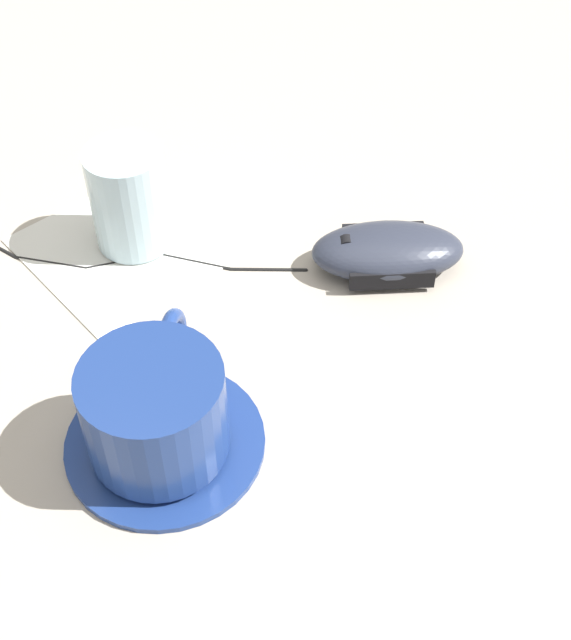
# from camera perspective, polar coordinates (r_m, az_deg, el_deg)

# --- Properties ---
(ground_plane) EXTENTS (3.00, 3.00, 0.00)m
(ground_plane) POSITION_cam_1_polar(r_m,az_deg,el_deg) (0.65, -5.18, -1.50)
(ground_plane) COLOR #B2A899
(saucer) EXTENTS (0.13, 0.13, 0.01)m
(saucer) POSITION_cam_1_polar(r_m,az_deg,el_deg) (0.60, -7.73, -7.66)
(saucer) COLOR navy
(saucer) RESTS_ON ground
(coffee_cup) EXTENTS (0.12, 0.09, 0.07)m
(coffee_cup) POSITION_cam_1_polar(r_m,az_deg,el_deg) (0.56, -8.31, -5.61)
(coffee_cup) COLOR navy
(coffee_cup) RESTS_ON saucer
(computer_mouse) EXTENTS (0.10, 0.13, 0.03)m
(computer_mouse) POSITION_cam_1_polar(r_m,az_deg,el_deg) (0.70, 6.54, 4.40)
(computer_mouse) COLOR #2D3342
(computer_mouse) RESTS_ON ground
(mouse_cable) EXTENTS (0.10, 0.39, 0.00)m
(mouse_cable) POSITION_cam_1_polar(r_m,az_deg,el_deg) (0.74, -14.38, 4.47)
(mouse_cable) COLOR black
(mouse_cable) RESTS_ON ground
(napkin_under_glass) EXTENTS (0.20, 0.20, 0.00)m
(napkin_under_glass) POSITION_cam_1_polar(r_m,az_deg,el_deg) (0.73, -10.20, 4.71)
(napkin_under_glass) COLOR silver
(napkin_under_glass) RESTS_ON ground
(drinking_glass) EXTENTS (0.06, 0.06, 0.09)m
(drinking_glass) POSITION_cam_1_polar(r_m,az_deg,el_deg) (0.71, -9.99, 7.70)
(drinking_glass) COLOR silver
(drinking_glass) RESTS_ON napkin_under_glass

